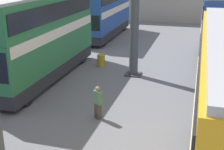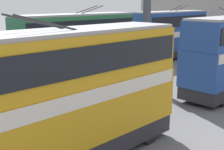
% 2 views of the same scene
% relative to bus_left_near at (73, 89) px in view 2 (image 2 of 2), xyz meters
% --- Properties ---
extents(support_column_far, '(1.01, 1.01, 6.88)m').
position_rel_bus_left_near_xyz_m(support_column_far, '(10.71, 5.21, 0.38)').
color(support_column_far, '#42474C').
rests_on(support_column_far, ground_plane).
extents(bus_left_near, '(9.47, 2.54, 5.78)m').
position_rel_bus_left_near_xyz_m(bus_left_near, '(0.00, 0.00, 0.00)').
color(bus_left_near, black).
rests_on(bus_left_near, ground_plane).
extents(bus_right_mid, '(10.68, 2.54, 5.79)m').
position_rel_bus_left_near_xyz_m(bus_right_mid, '(8.53, 10.43, 0.01)').
color(bus_right_mid, black).
rests_on(bus_right_mid, ground_plane).
extents(bus_right_far, '(10.28, 2.54, 5.70)m').
position_rel_bus_left_near_xyz_m(bus_right_far, '(21.37, 10.43, -0.06)').
color(bus_right_far, black).
rests_on(bus_right_far, ground_plane).
extents(person_aisle_midway, '(0.44, 0.48, 1.58)m').
position_rel_bus_left_near_xyz_m(person_aisle_midway, '(4.25, 5.47, -2.10)').
color(person_aisle_midway, '#473D33').
rests_on(person_aisle_midway, ground_plane).
extents(person_by_left_row, '(0.36, 0.47, 1.54)m').
position_rel_bus_left_near_xyz_m(person_by_left_row, '(-0.72, 2.16, -2.13)').
color(person_by_left_row, '#384251').
rests_on(person_by_left_row, ground_plane).
extents(oil_drum, '(0.58, 0.58, 0.80)m').
position_rel_bus_left_near_xyz_m(oil_drum, '(12.02, 7.82, -2.53)').
color(oil_drum, '#B28E23').
rests_on(oil_drum, ground_plane).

